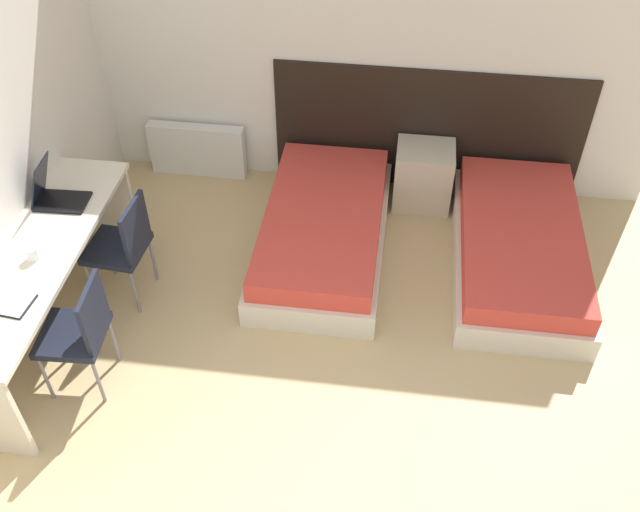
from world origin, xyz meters
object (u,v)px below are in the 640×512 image
Objects in this scene: bed_near_window at (323,230)px; laptop at (55,194)px; bed_near_door at (519,248)px; chair_near_notebook at (80,330)px; chair_near_laptop at (123,244)px; nightstand at (423,176)px.

laptop reaches higher than bed_near_window.
bed_near_door is (1.54, 0.00, 0.00)m from bed_near_window.
laptop reaches higher than chair_near_notebook.
laptop is at bearing -169.91° from bed_near_door.
chair_near_notebook is 1.08m from laptop.
bed_near_window is at bearing 31.55° from chair_near_laptop.
laptop is at bearing 172.62° from chair_near_laptop.
bed_near_window is at bearing 180.00° from bed_near_door.
nightstand is at bearing 43.16° from chair_near_notebook.
nightstand is 0.62× the size of chair_near_laptop.
chair_near_notebook reaches higher than bed_near_door.
bed_near_window is 1.54m from bed_near_door.
chair_near_laptop is (-2.13, -1.42, 0.23)m from nightstand.
chair_near_laptop is 2.39× the size of laptop.
bed_near_door is at bearing 17.96° from chair_near_laptop.
chair_near_laptop and chair_near_notebook have the same top height.
laptop is at bearing -153.03° from nightstand.
bed_near_window is at bearing -136.75° from nightstand.
bed_near_door is 3.39× the size of nightstand.
bed_near_window is 2.07m from chair_near_notebook.
laptop is (-1.83, -0.60, 0.64)m from bed_near_window.
laptop is at bearing -161.87° from bed_near_window.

